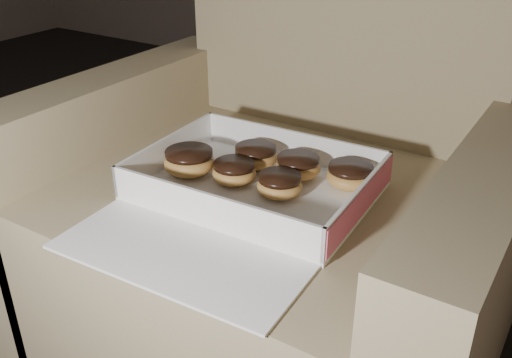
% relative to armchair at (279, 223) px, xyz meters
% --- Properties ---
extents(armchair, '(0.90, 0.76, 0.94)m').
position_rel_armchair_xyz_m(armchair, '(0.00, 0.00, 0.00)').
color(armchair, '#867255').
rests_on(armchair, floor).
extents(bakery_box, '(0.41, 0.48, 0.07)m').
position_rel_armchair_xyz_m(bakery_box, '(0.02, -0.15, 0.14)').
color(bakery_box, white).
rests_on(bakery_box, armchair).
extents(donut_a, '(0.08, 0.08, 0.04)m').
position_rel_armchair_xyz_m(donut_a, '(-0.03, -0.11, 0.15)').
color(donut_a, '#E3AC4F').
rests_on(donut_a, bakery_box).
extents(donut_b, '(0.09, 0.09, 0.04)m').
position_rel_armchair_xyz_m(donut_b, '(0.15, -0.01, 0.16)').
color(donut_b, '#E3AC4F').
rests_on(donut_b, bakery_box).
extents(donut_c, '(0.08, 0.08, 0.04)m').
position_rel_armchair_xyz_m(donut_c, '(0.05, -0.03, 0.16)').
color(donut_c, '#E3AC4F').
rests_on(donut_c, bakery_box).
extents(donut_d, '(0.08, 0.08, 0.04)m').
position_rel_armchair_xyz_m(donut_d, '(-0.04, -0.03, 0.16)').
color(donut_d, '#E3AC4F').
rests_on(donut_d, bakery_box).
extents(donut_e, '(0.08, 0.08, 0.04)m').
position_rel_armchair_xyz_m(donut_e, '(0.06, -0.11, 0.15)').
color(donut_e, '#E3AC4F').
rests_on(donut_e, bakery_box).
extents(donut_f, '(0.10, 0.10, 0.05)m').
position_rel_armchair_xyz_m(donut_f, '(-0.12, -0.12, 0.16)').
color(donut_f, '#E3AC4F').
rests_on(donut_f, bakery_box).
extents(crumb_a, '(0.01, 0.01, 0.00)m').
position_rel_armchair_xyz_m(crumb_a, '(0.18, -0.21, 0.13)').
color(crumb_a, black).
rests_on(crumb_a, bakery_box).
extents(crumb_b, '(0.01, 0.01, 0.00)m').
position_rel_armchair_xyz_m(crumb_b, '(0.18, -0.17, 0.13)').
color(crumb_b, black).
rests_on(crumb_b, bakery_box).
extents(crumb_c, '(0.01, 0.01, 0.00)m').
position_rel_armchair_xyz_m(crumb_c, '(0.11, -0.22, 0.13)').
color(crumb_c, black).
rests_on(crumb_c, bakery_box).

